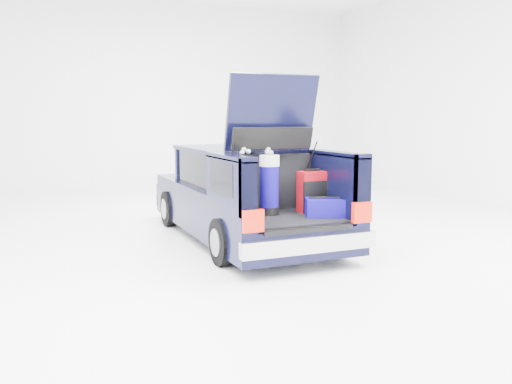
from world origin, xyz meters
name	(u,v)px	position (x,y,z in m)	size (l,w,h in m)	color
ground	(244,239)	(0.00, 0.00, 0.00)	(14.00, 14.00, 0.00)	white
car	(241,196)	(0.00, 0.11, 0.67)	(1.87, 4.65, 2.47)	black
red_suitcase	(312,192)	(0.50, -1.29, 0.88)	(0.37, 0.24, 0.60)	maroon
black_golf_bag	(245,187)	(-0.50, -1.33, 1.01)	(0.37, 0.44, 0.91)	black
blue_golf_bag	(269,184)	(-0.11, -1.22, 1.01)	(0.29, 0.29, 0.90)	black
blue_duffel	(325,207)	(0.50, -1.65, 0.72)	(0.58, 0.49, 0.26)	#0E0572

